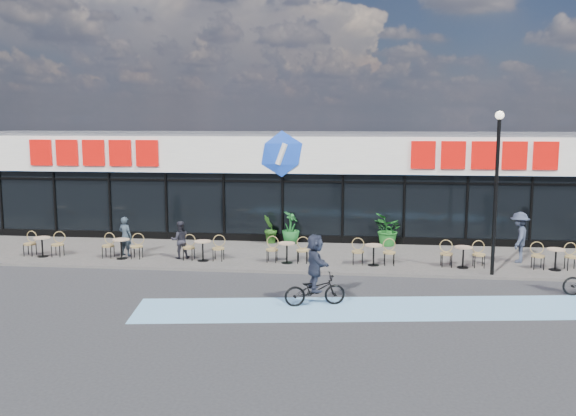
% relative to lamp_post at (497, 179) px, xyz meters
% --- Properties ---
extents(ground, '(120.00, 120.00, 0.00)m').
position_rel_lamp_post_xyz_m(ground, '(-7.56, -2.30, -3.27)').
color(ground, '#28282B').
rests_on(ground, ground).
extents(sidewalk, '(44.00, 5.00, 0.10)m').
position_rel_lamp_post_xyz_m(sidewalk, '(-7.56, 2.20, -3.22)').
color(sidewalk, '#5B5550').
rests_on(sidewalk, ground).
extents(bike_lane, '(14.17, 4.13, 0.01)m').
position_rel_lamp_post_xyz_m(bike_lane, '(-3.56, -3.80, -3.27)').
color(bike_lane, '#72ACD8').
rests_on(bike_lane, ground).
extents(building, '(30.60, 6.57, 4.75)m').
position_rel_lamp_post_xyz_m(building, '(-7.56, 7.63, -0.93)').
color(building, black).
rests_on(building, ground).
extents(lamp_post, '(0.28, 0.28, 5.37)m').
position_rel_lamp_post_xyz_m(lamp_post, '(0.00, 0.00, 0.00)').
color(lamp_post, black).
rests_on(lamp_post, sidewalk).
extents(bistro_set_1, '(1.54, 0.62, 0.90)m').
position_rel_lamp_post_xyz_m(bistro_set_1, '(-16.16, 0.95, -2.72)').
color(bistro_set_1, tan).
rests_on(bistro_set_1, sidewalk).
extents(bistro_set_2, '(1.54, 0.62, 0.90)m').
position_rel_lamp_post_xyz_m(bistro_set_2, '(-13.09, 0.95, -2.72)').
color(bistro_set_2, tan).
rests_on(bistro_set_2, sidewalk).
extents(bistro_set_3, '(1.54, 0.62, 0.90)m').
position_rel_lamp_post_xyz_m(bistro_set_3, '(-10.02, 0.95, -2.72)').
color(bistro_set_3, tan).
rests_on(bistro_set_3, sidewalk).
extents(bistro_set_4, '(1.54, 0.62, 0.90)m').
position_rel_lamp_post_xyz_m(bistro_set_4, '(-6.95, 0.95, -2.72)').
color(bistro_set_4, tan).
rests_on(bistro_set_4, sidewalk).
extents(bistro_set_5, '(1.54, 0.62, 0.90)m').
position_rel_lamp_post_xyz_m(bistro_set_5, '(-3.87, 0.95, -2.72)').
color(bistro_set_5, tan).
rests_on(bistro_set_5, sidewalk).
extents(bistro_set_6, '(1.54, 0.62, 0.90)m').
position_rel_lamp_post_xyz_m(bistro_set_6, '(-0.80, 0.95, -2.72)').
color(bistro_set_6, tan).
rests_on(bistro_set_6, sidewalk).
extents(bistro_set_7, '(1.54, 0.62, 0.90)m').
position_rel_lamp_post_xyz_m(bistro_set_7, '(2.27, 0.95, -2.72)').
color(bistro_set_7, tan).
rests_on(bistro_set_7, sidewalk).
extents(potted_plant_left, '(0.59, 0.71, 1.20)m').
position_rel_lamp_post_xyz_m(potted_plant_left, '(-8.03, 4.27, -2.57)').
color(potted_plant_left, '#275819').
rests_on(potted_plant_left, sidewalk).
extents(potted_plant_mid, '(0.79, 0.79, 1.33)m').
position_rel_lamp_post_xyz_m(potted_plant_mid, '(-7.19, 4.34, -2.51)').
color(potted_plant_mid, '#185420').
rests_on(potted_plant_mid, sidewalk).
extents(potted_plant_right, '(1.34, 1.46, 1.35)m').
position_rel_lamp_post_xyz_m(potted_plant_right, '(-3.19, 4.29, -2.50)').
color(potted_plant_right, '#1E6922').
rests_on(potted_plant_right, sidewalk).
extents(patron_left, '(0.62, 0.50, 1.49)m').
position_rel_lamp_post_xyz_m(patron_left, '(-13.12, 1.37, -2.43)').
color(patron_left, '#29353F').
rests_on(patron_left, sidewalk).
extents(patron_right, '(0.81, 0.73, 1.39)m').
position_rel_lamp_post_xyz_m(patron_right, '(-10.95, 1.16, -2.48)').
color(patron_right, black).
rests_on(patron_right, sidewalk).
extents(pedestrian_a, '(1.03, 1.33, 1.82)m').
position_rel_lamp_post_xyz_m(pedestrian_a, '(1.32, 1.93, -2.26)').
color(pedestrian_a, '#2F3649').
rests_on(pedestrian_a, sidewalk).
extents(cyclist_a, '(1.83, 1.55, 2.05)m').
position_rel_lamp_post_xyz_m(cyclist_a, '(-5.63, -3.75, -2.39)').
color(cyclist_a, black).
rests_on(cyclist_a, ground).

